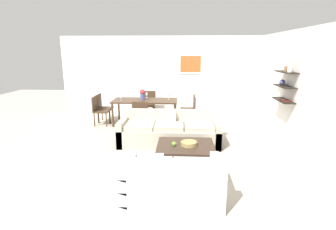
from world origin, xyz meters
name	(u,v)px	position (x,y,z in m)	size (l,w,h in m)	color
ground_plane	(167,148)	(0.00, 0.00, 0.00)	(18.00, 18.00, 0.00)	#BCB29E
back_wall_unit	(181,76)	(0.30, 3.53, 1.35)	(8.40, 0.09, 2.70)	silver
right_wall_shelf_unit	(296,88)	(3.03, 0.61, 1.35)	(0.34, 8.20, 2.70)	silver
sofa_beige	(169,132)	(0.04, 0.34, 0.29)	(2.39, 0.90, 0.78)	#B2A893
loveseat_white	(172,182)	(0.19, -2.14, 0.29)	(1.49, 0.90, 0.78)	white
coffee_table	(185,154)	(0.42, -0.78, 0.19)	(1.13, 0.97, 0.38)	#38281E
decorative_bowl	(189,143)	(0.48, -0.80, 0.42)	(0.33, 0.33, 0.08)	#99844C
apple_on_coffee_table	(174,144)	(0.19, -0.85, 0.42)	(0.09, 0.09, 0.09)	#669E2D
dining_table	(145,102)	(-0.79, 2.09, 0.68)	(1.95, 0.91, 0.75)	#422D1E
dining_chair_right_near	(191,110)	(0.60, 1.89, 0.50)	(0.44, 0.44, 0.88)	#422D1E
dining_chair_left_far	(103,106)	(-2.17, 2.30, 0.50)	(0.44, 0.44, 0.88)	#422D1E
dining_chair_right_far	(190,107)	(0.60, 2.30, 0.50)	(0.44, 0.44, 0.88)	#422D1E
dining_chair_left_near	(99,109)	(-2.17, 1.89, 0.50)	(0.44, 0.44, 0.88)	#422D1E
dining_chair_head	(149,102)	(-0.79, 2.95, 0.50)	(0.44, 0.44, 0.88)	#422D1E
dining_chair_foot	(141,114)	(-0.79, 1.23, 0.50)	(0.44, 0.44, 0.88)	#422D1E
wine_glass_left_near	(121,97)	(-1.50, 1.98, 0.86)	(0.08, 0.08, 0.16)	silver
wine_glass_head	(147,94)	(-0.79, 2.49, 0.86)	(0.06, 0.06, 0.17)	silver
wine_glass_right_far	(169,95)	(-0.07, 2.20, 0.88)	(0.07, 0.07, 0.19)	silver
centerpiece_vase	(142,94)	(-0.86, 2.11, 0.93)	(0.16, 0.16, 0.32)	#4C518C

